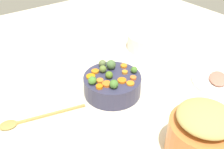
{
  "coord_description": "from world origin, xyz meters",
  "views": [
    {
      "loc": [
        0.72,
        -0.53,
        0.73
      ],
      "look_at": [
        -0.0,
        0.01,
        0.11
      ],
      "focal_mm": 41.63,
      "sensor_mm": 36.0,
      "label": 1
    }
  ],
  "objects": [
    {
      "name": "metal_pot",
      "position": [
        0.43,
        0.03,
        0.09
      ],
      "size": [
        0.21,
        0.21,
        0.14
      ],
      "primitive_type": "cylinder",
      "color": "#D07539",
      "rests_on": "tabletop"
    },
    {
      "name": "carrot_slice_6",
      "position": [
        0.03,
        -0.05,
        0.11
      ],
      "size": [
        0.04,
        0.04,
        0.01
      ],
      "primitive_type": "cylinder",
      "rotation": [
        0.0,
        0.0,
        1.45
      ],
      "color": "orange",
      "rests_on": "serving_bowl_carrots"
    },
    {
      "name": "carrot_slice_2",
      "position": [
        0.0,
        -0.06,
        0.11
      ],
      "size": [
        0.04,
        0.04,
        0.01
      ],
      "primitive_type": "cylinder",
      "rotation": [
        0.0,
        0.0,
        2.34
      ],
      "color": "orange",
      "rests_on": "serving_bowl_carrots"
    },
    {
      "name": "brussels_sprout_5",
      "position": [
        -0.05,
        -0.01,
        0.12
      ],
      "size": [
        0.03,
        0.03,
        0.03
      ],
      "primitive_type": "sphere",
      "color": "olive",
      "rests_on": "serving_bowl_carrots"
    },
    {
      "name": "carrot_slice_4",
      "position": [
        0.05,
        0.02,
        0.11
      ],
      "size": [
        0.04,
        0.04,
        0.01
      ],
      "primitive_type": "cylinder",
      "rotation": [
        0.0,
        0.0,
        1.49
      ],
      "color": "orange",
      "rests_on": "serving_bowl_carrots"
    },
    {
      "name": "casserole_dish",
      "position": [
        -0.21,
        0.4,
        0.06
      ],
      "size": [
        0.21,
        0.21,
        0.09
      ],
      "primitive_type": "cylinder",
      "color": "white",
      "rests_on": "tabletop"
    },
    {
      "name": "carrot_slice_1",
      "position": [
        0.08,
        0.03,
        0.11
      ],
      "size": [
        0.05,
        0.05,
        0.01
      ],
      "primitive_type": "cylinder",
      "rotation": [
        0.0,
        0.0,
        1.03
      ],
      "color": "orange",
      "rests_on": "serving_bowl_carrots"
    },
    {
      "name": "serving_bowl_carrots",
      "position": [
        -0.0,
        0.01,
        0.06
      ],
      "size": [
        0.24,
        0.24,
        0.08
      ],
      "primitive_type": "cylinder",
      "color": "#333350",
      "rests_on": "tabletop"
    },
    {
      "name": "carrot_slice_7",
      "position": [
        0.03,
        -0.08,
        0.11
      ],
      "size": [
        0.03,
        0.03,
        0.01
      ],
      "primitive_type": "cylinder",
      "rotation": [
        0.0,
        0.0,
        1.86
      ],
      "color": "orange",
      "rests_on": "serving_bowl_carrots"
    },
    {
      "name": "tabletop",
      "position": [
        0.0,
        0.0,
        0.01
      ],
      "size": [
        2.4,
        2.4,
        0.02
      ],
      "primitive_type": "cube",
      "color": "beige",
      "rests_on": "ground"
    },
    {
      "name": "brussels_sprout_2",
      "position": [
        -0.0,
        -0.01,
        0.12
      ],
      "size": [
        0.03,
        0.03,
        0.03
      ],
      "primitive_type": "sphere",
      "color": "#527624",
      "rests_on": "serving_bowl_carrots"
    },
    {
      "name": "carrot_slice_0",
      "position": [
        -0.03,
        0.09,
        0.11
      ],
      "size": [
        0.04,
        0.04,
        0.01
      ],
      "primitive_type": "cylinder",
      "rotation": [
        0.0,
        0.0,
        0.47
      ],
      "color": "orange",
      "rests_on": "serving_bowl_carrots"
    },
    {
      "name": "brussels_sprout_3",
      "position": [
        -0.05,
        0.04,
        0.12
      ],
      "size": [
        0.04,
        0.04,
        0.04
      ],
      "primitive_type": "sphere",
      "color": "#4D6D3D",
      "rests_on": "serving_bowl_carrots"
    },
    {
      "name": "carrot_slice_3",
      "position": [
        0.06,
        0.07,
        0.11
      ],
      "size": [
        0.04,
        0.04,
        0.01
      ],
      "primitive_type": "cylinder",
      "rotation": [
        0.0,
        0.0,
        0.76
      ],
      "color": "orange",
      "rests_on": "serving_bowl_carrots"
    },
    {
      "name": "carrot_slice_5",
      "position": [
        -0.07,
        -0.03,
        0.11
      ],
      "size": [
        0.04,
        0.04,
        0.01
      ],
      "primitive_type": "cylinder",
      "rotation": [
        0.0,
        0.0,
        3.68
      ],
      "color": "orange",
      "rests_on": "serving_bowl_carrots"
    },
    {
      "name": "stuffing_mound",
      "position": [
        0.43,
        0.03,
        0.19
      ],
      "size": [
        0.17,
        0.17,
        0.05
      ],
      "primitive_type": "ellipsoid",
      "color": "tan",
      "rests_on": "metal_pot"
    },
    {
      "name": "brussels_sprout_0",
      "position": [
        0.06,
        -0.03,
        0.12
      ],
      "size": [
        0.04,
        0.04,
        0.04
      ],
      "primitive_type": "sphere",
      "color": "#477630",
      "rests_on": "serving_bowl_carrots"
    },
    {
      "name": "carrot_slice_8",
      "position": [
        0.01,
        0.07,
        0.11
      ],
      "size": [
        0.03,
        0.03,
        0.01
      ],
      "primitive_type": "cylinder",
      "rotation": [
        0.0,
        0.0,
        2.71
      ],
      "color": "orange",
      "rests_on": "serving_bowl_carrots"
    },
    {
      "name": "brussels_sprout_4",
      "position": [
        0.03,
        0.1,
        0.12
      ],
      "size": [
        0.03,
        0.03,
        0.03
      ],
      "primitive_type": "sphere",
      "color": "#4A7A2F",
      "rests_on": "serving_bowl_carrots"
    },
    {
      "name": "carrot_slice_9",
      "position": [
        -0.05,
        -0.07,
        0.11
      ],
      "size": [
        0.05,
        0.05,
        0.01
      ],
      "primitive_type": "cylinder",
      "rotation": [
        0.0,
        0.0,
        3.85
      ],
      "color": "orange",
      "rests_on": "serving_bowl_carrots"
    },
    {
      "name": "brussels_sprout_6",
      "position": [
        -0.01,
        -0.09,
        0.12
      ],
      "size": [
        0.03,
        0.03,
        0.03
      ],
      "primitive_type": "sphere",
      "color": "#4A8533",
      "rests_on": "serving_bowl_carrots"
    },
    {
      "name": "ham_plate",
      "position": [
        0.23,
        0.43,
        0.03
      ],
      "size": [
        0.22,
        0.22,
        0.01
      ],
      "primitive_type": "cylinder",
      "color": "white",
      "rests_on": "tabletop"
    },
    {
      "name": "brussels_sprout_1",
      "position": [
        -0.09,
        0.02,
        0.12
      ],
      "size": [
        0.03,
        0.03,
        0.03
      ],
      "primitive_type": "sphere",
      "color": "#5C6D41",
      "rests_on": "serving_bowl_carrots"
    },
    {
      "name": "ham_slice_main",
      "position": [
        0.23,
        0.44,
        0.04
      ],
      "size": [
        0.13,
        0.15,
        0.02
      ],
      "primitive_type": "ellipsoid",
      "rotation": [
        0.0,
        0.0,
        2.14
      ],
      "color": "#C67562",
      "rests_on": "ham_plate"
    },
    {
      "name": "wooden_spoon",
      "position": [
        -0.05,
        -0.37,
        0.03
      ],
      "size": [
        0.11,
        0.33,
        0.01
      ],
      "color": "#A68C48",
      "rests_on": "tabletop"
    }
  ]
}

